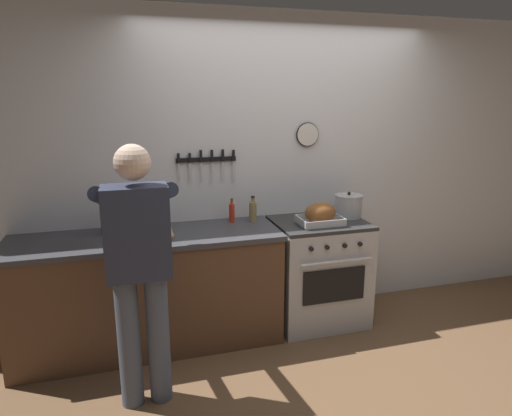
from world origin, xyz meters
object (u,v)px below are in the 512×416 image
roasting_pan (320,215)px  bottle_wine_red (105,218)px  stock_pot (348,206)px  bottle_vinegar (253,211)px  bottle_hot_sauce (232,212)px  stove (318,271)px  cutting_board (148,234)px  person_cook (139,261)px

roasting_pan → bottle_wine_red: bottle_wine_red is taller
stock_pot → bottle_vinegar: bearing=173.9°
bottle_hot_sauce → bottle_vinegar: bearing=-10.4°
bottle_vinegar → bottle_wine_red: (-1.17, -0.04, 0.04)m
stove → stock_pot: (0.29, 0.06, 0.55)m
roasting_pan → bottle_wine_red: size_ratio=1.15×
cutting_board → stock_pot: bearing=2.4°
bottle_hot_sauce → person_cook: bearing=-132.2°
stove → roasting_pan: 0.55m
roasting_pan → bottle_wine_red: (-1.66, 0.21, 0.04)m
roasting_pan → stove: bearing=66.3°
stove → person_cook: person_cook is taller
person_cook → roasting_pan: 1.56m
stock_pot → stove: bearing=-167.9°
bottle_hot_sauce → roasting_pan: bearing=-23.2°
stove → cutting_board: cutting_board is taller
roasting_pan → cutting_board: roasting_pan is taller
roasting_pan → cutting_board: bearing=176.1°
roasting_pan → bottle_vinegar: size_ratio=1.63×
stove → roasting_pan: size_ratio=2.56×
stock_pot → bottle_wine_red: size_ratio=0.77×
roasting_pan → bottle_vinegar: (-0.49, 0.25, 0.00)m
roasting_pan → bottle_hot_sauce: bearing=156.8°
stock_pot → bottle_hot_sauce: bearing=173.1°
bottle_vinegar → bottle_wine_red: 1.17m
cutting_board → stove: bearing=0.4°
person_cook → stock_pot: (1.79, 0.74, 0.04)m
person_cook → bottle_vinegar: bearing=-60.5°
stove → cutting_board: 1.48m
person_cook → roasting_pan: person_cook is taller
person_cook → stock_pot: bearing=-79.0°
cutting_board → bottle_vinegar: size_ratio=1.67×
bottle_vinegar → bottle_wine_red: size_ratio=0.71×
cutting_board → bottle_hot_sauce: bearing=15.6°
bottle_vinegar → bottle_hot_sauce: bottle_vinegar is taller
roasting_pan → cutting_board: size_ratio=0.98×
roasting_pan → bottle_hot_sauce: (-0.67, 0.29, -0.00)m
roasting_pan → bottle_vinegar: 0.56m
roasting_pan → stock_pot: stock_pot is taller
person_cook → bottle_wine_red: (-0.21, 0.79, 0.08)m
stove → bottle_hot_sauce: 0.91m
stove → stock_pot: 0.62m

